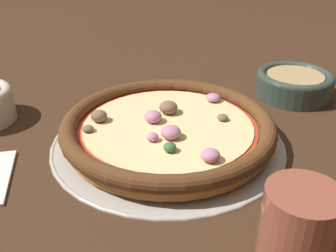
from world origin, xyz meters
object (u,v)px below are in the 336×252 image
Objects in this scene: pizza_tray at (168,140)px; bowl_near at (294,83)px; drinking_cup at (299,229)px; pizza at (168,128)px.

bowl_near is (0.02, 0.30, 0.02)m from pizza_tray.
bowl_near is at bearing 123.54° from drinking_cup.
pizza is 0.30m from bowl_near.
pizza_tray is at bearing -94.73° from bowl_near.
drinking_cup is (0.26, -0.06, 0.02)m from pizza.
pizza_tray is 1.10× the size of pizza.
pizza is at bearing 167.23° from drinking_cup.
drinking_cup is at bearing -12.77° from pizza.
drinking_cup is at bearing -56.46° from bowl_near.
pizza is at bearing -94.72° from bowl_near.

